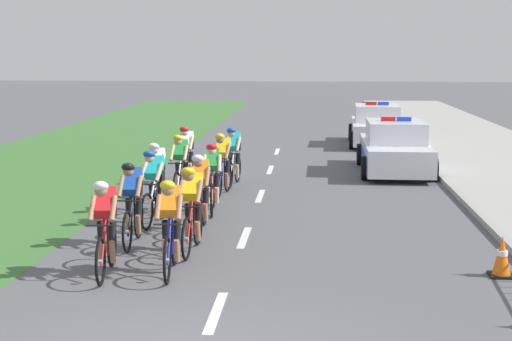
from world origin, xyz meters
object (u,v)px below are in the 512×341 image
cyclist_lead (105,226)px  cyclist_eighth (212,176)px  cyclist_fifth (154,186)px  police_car_nearest (395,149)px  cyclist_eleventh (187,154)px  traffic_cone_near (502,257)px  cyclist_fourth (192,208)px  cyclist_tenth (223,163)px  cyclist_seventh (157,176)px  cyclist_sixth (200,191)px  cyclist_twelfth (234,155)px  cyclist_third (132,202)px  police_car_second (376,126)px  cyclist_ninth (180,165)px  cyclist_second (170,225)px

cyclist_lead → cyclist_eighth: size_ratio=1.00×
cyclist_fifth → police_car_nearest: (5.44, 6.91, -0.11)m
cyclist_eighth → cyclist_eleventh: size_ratio=1.00×
traffic_cone_near → cyclist_fourth: bearing=168.7°
traffic_cone_near → cyclist_tenth: bearing=129.6°
cyclist_seventh → police_car_nearest: bearing=45.5°
cyclist_sixth → cyclist_tenth: bearing=90.3°
cyclist_tenth → cyclist_fourth: bearing=-88.8°
cyclist_lead → cyclist_fifth: (0.01, 3.43, 0.00)m
cyclist_seventh → cyclist_eleventh: bearing=89.2°
cyclist_twelfth → cyclist_fourth: bearing=-90.1°
cyclist_third → police_car_nearest: size_ratio=0.39×
cyclist_eighth → cyclist_eleventh: (-1.15, 3.44, 0.00)m
cyclist_fifth → police_car_second: police_car_second is taller
cyclist_lead → traffic_cone_near: bearing=4.2°
traffic_cone_near → cyclist_ninth: bearing=136.3°
cyclist_eleventh → police_car_nearest: bearing=22.3°
cyclist_fifth → traffic_cone_near: cyclist_fifth is taller
cyclist_lead → cyclist_eleventh: bearing=91.0°
cyclist_seventh → cyclist_fifth: bearing=-80.4°
cyclist_sixth → police_car_second: size_ratio=0.39×
cyclist_twelfth → traffic_cone_near: size_ratio=2.69×
cyclist_third → traffic_cone_near: 6.24m
cyclist_third → cyclist_eighth: 2.98m
cyclist_lead → police_car_nearest: size_ratio=0.39×
cyclist_second → cyclist_sixth: 2.78m
cyclist_seventh → police_car_second: police_car_second is taller
cyclist_seventh → cyclist_tenth: (1.18, 1.94, 0.00)m
cyclist_eleventh → police_car_second: police_car_second is taller
cyclist_seventh → traffic_cone_near: (6.22, -4.17, -0.48)m
cyclist_tenth → cyclist_ninth: bearing=-158.1°
cyclist_sixth → cyclist_eleventh: bearing=102.7°
cyclist_fifth → traffic_cone_near: (6.03, -2.99, -0.48)m
traffic_cone_near → cyclist_second: bearing=-176.7°
cyclist_twelfth → police_car_nearest: 4.99m
cyclist_lead → cyclist_tenth: 6.62m
cyclist_eighth → cyclist_twelfth: (0.10, 3.27, 0.00)m
cyclist_fifth → cyclist_eleventh: 4.62m
cyclist_eighth → cyclist_tenth: size_ratio=1.00×
cyclist_second → cyclist_lead: bearing=-171.3°
cyclist_eighth → cyclist_fifth: bearing=-130.1°
cyclist_third → cyclist_tenth: 4.83m
cyclist_eleventh → traffic_cone_near: 9.82m
cyclist_fourth → cyclist_ninth: same height
cyclist_sixth → traffic_cone_near: size_ratio=2.69×
cyclist_third → cyclist_eighth: bearing=69.6°
cyclist_fourth → cyclist_eighth: 3.19m
cyclist_lead → police_car_second: 17.60m
cyclist_seventh → cyclist_second: bearing=-75.4°
cyclist_fifth → cyclist_seventh: 1.19m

